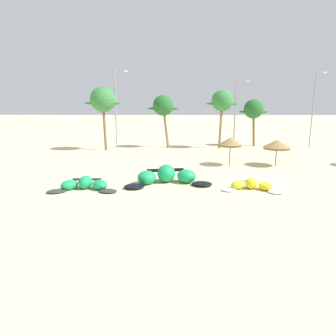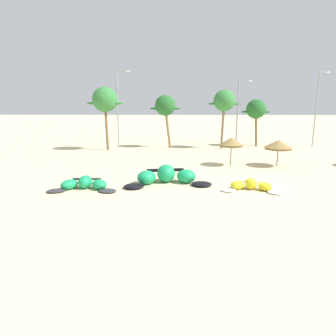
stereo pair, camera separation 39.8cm
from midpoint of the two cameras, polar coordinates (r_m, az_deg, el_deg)
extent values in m
plane|color=beige|center=(25.54, 16.18, -3.22)|extent=(260.00, 260.00, 0.00)
ellipsoid|color=#333338|center=(24.29, -20.69, -4.09)|extent=(1.73, 1.52, 0.20)
ellipsoid|color=#199E5B|center=(24.69, -18.50, -3.02)|extent=(1.68, 1.79, 0.74)
ellipsoid|color=#199E5B|center=(24.60, -15.71, -2.58)|extent=(1.11, 1.47, 1.00)
ellipsoid|color=#199E5B|center=(24.08, -13.16, -3.08)|extent=(1.71, 1.79, 0.74)
ellipsoid|color=#333338|center=(23.27, -11.73, -4.24)|extent=(1.70, 1.46, 0.20)
cylinder|color=#333338|center=(25.05, -15.43, -2.06)|extent=(2.26, 0.27, 0.20)
cube|color=#333338|center=(24.47, -15.79, -2.67)|extent=(0.83, 0.54, 0.04)
ellipsoid|color=black|center=(23.99, -6.82, -3.43)|extent=(2.18, 2.12, 0.30)
ellipsoid|color=#199E5B|center=(24.99, -4.46, -1.77)|extent=(2.09, 2.16, 1.11)
ellipsoid|color=#199E5B|center=(25.49, -0.79, -1.00)|extent=(1.74, 1.87, 1.50)
ellipsoid|color=#199E5B|center=(25.38, 3.05, -1.53)|extent=(2.24, 2.24, 1.11)
ellipsoid|color=black|center=(24.66, 5.94, -2.97)|extent=(1.93, 1.80, 0.30)
cylinder|color=black|center=(26.02, -0.95, -0.40)|extent=(3.19, 0.76, 0.29)
cube|color=black|center=(25.33, -0.75, -1.09)|extent=(1.23, 0.77, 0.04)
ellipsoid|color=white|center=(23.56, 10.92, -4.04)|extent=(1.32, 1.15, 0.17)
ellipsoid|color=yellow|center=(24.19, 12.50, -3.11)|extent=(1.49, 1.49, 0.63)
ellipsoid|color=yellow|center=(24.48, 14.93, -2.78)|extent=(1.12, 1.30, 0.85)
ellipsoid|color=yellow|center=(24.38, 17.41, -3.27)|extent=(1.36, 1.46, 0.63)
ellipsoid|color=white|center=(23.88, 19.16, -4.29)|extent=(1.48, 1.39, 0.17)
cylinder|color=white|center=(24.85, 14.87, -2.33)|extent=(2.00, 0.50, 0.18)
cube|color=white|center=(24.37, 14.95, -2.85)|extent=(0.78, 0.53, 0.04)
cylinder|color=brown|center=(32.73, 11.22, 2.42)|extent=(0.10, 0.10, 2.23)
cone|color=olive|center=(32.51, 11.33, 5.02)|extent=(2.48, 2.48, 0.76)
cylinder|color=olive|center=(32.58, 11.29, 4.18)|extent=(2.35, 2.35, 0.20)
cylinder|color=brown|center=(33.79, 19.34, 2.04)|extent=(0.10, 0.10, 1.98)
cone|color=olive|center=(33.58, 19.51, 4.37)|extent=(2.85, 2.85, 0.79)
cylinder|color=olive|center=(33.65, 19.45, 3.54)|extent=(2.70, 2.70, 0.20)
cylinder|color=brown|center=(42.95, -12.12, 7.87)|extent=(0.50, 0.36, 6.93)
sphere|color=#337A38|center=(42.85, -12.43, 12.49)|extent=(3.39, 3.39, 3.39)
ellipsoid|color=#337A38|center=(43.17, -14.19, 11.72)|extent=(2.38, 0.50, 0.36)
ellipsoid|color=#337A38|center=(42.56, -10.58, 11.88)|extent=(2.38, 0.50, 0.36)
cylinder|color=#7F6647|center=(44.53, -0.69, 7.77)|extent=(1.08, 0.36, 6.11)
sphere|color=#236028|center=(44.40, -1.18, 11.70)|extent=(2.95, 2.95, 2.95)
ellipsoid|color=#236028|center=(44.47, -2.73, 11.12)|extent=(2.07, 0.50, 0.36)
ellipsoid|color=#236028|center=(44.38, 0.38, 11.13)|extent=(2.07, 0.50, 0.36)
cylinder|color=#7F6647|center=(44.36, 9.63, 8.02)|extent=(0.53, 0.36, 6.79)
sphere|color=#337A38|center=(44.26, 9.90, 12.40)|extent=(3.01, 3.01, 3.01)
ellipsoid|color=#337A38|center=(44.09, 8.30, 11.86)|extent=(2.11, 0.50, 0.36)
ellipsoid|color=#337A38|center=(44.46, 11.44, 11.75)|extent=(2.11, 0.50, 0.36)
cylinder|color=brown|center=(47.80, 15.59, 7.31)|extent=(0.73, 0.36, 5.58)
sphere|color=#236028|center=(47.60, 15.57, 10.66)|extent=(2.87, 2.87, 2.87)
ellipsoid|color=#236028|center=(47.34, 14.17, 10.20)|extent=(2.01, 0.50, 0.36)
ellipsoid|color=#236028|center=(47.91, 16.89, 10.07)|extent=(2.01, 0.50, 0.36)
cylinder|color=gray|center=(44.67, -10.09, 10.69)|extent=(0.18, 0.18, 10.92)
cylinder|color=gray|center=(44.70, -9.30, 17.53)|extent=(1.61, 0.10, 0.10)
ellipsoid|color=silver|center=(44.57, -8.23, 17.58)|extent=(0.56, 0.24, 0.20)
cylinder|color=gray|center=(48.35, 12.25, 10.05)|extent=(0.18, 0.18, 9.79)
cylinder|color=gray|center=(48.58, 13.52, 15.60)|extent=(1.66, 0.10, 0.10)
ellipsoid|color=silver|center=(48.76, 14.51, 15.54)|extent=(0.56, 0.24, 0.20)
cylinder|color=gray|center=(49.35, 25.36, 9.78)|extent=(0.18, 0.18, 10.81)
cylinder|color=gray|center=(49.74, 26.59, 15.76)|extent=(1.19, 0.10, 0.10)
ellipsoid|color=silver|center=(49.99, 27.23, 15.68)|extent=(0.56, 0.24, 0.20)
camera|label=1|loc=(0.20, -90.43, -0.10)|focal=32.39mm
camera|label=2|loc=(0.20, 89.57, 0.10)|focal=32.39mm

